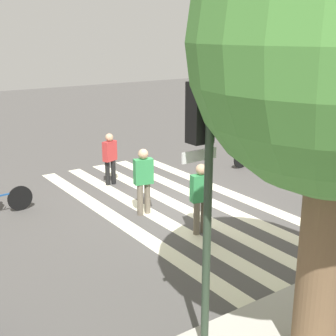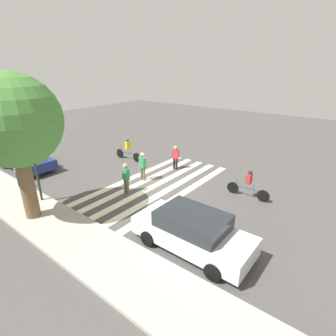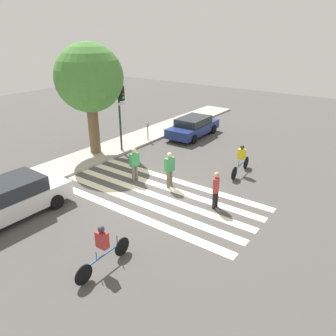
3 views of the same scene
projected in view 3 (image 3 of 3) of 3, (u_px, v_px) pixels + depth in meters
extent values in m
plane|color=#4C4947|center=(156.00, 196.00, 15.39)|extent=(60.00, 60.00, 0.00)
cube|color=#ADA89E|center=(70.00, 164.00, 18.75)|extent=(36.00, 2.50, 0.14)
cube|color=#F2EDCC|center=(128.00, 213.00, 13.96)|extent=(0.45, 10.00, 0.01)
cube|color=#F2EDCC|center=(143.00, 204.00, 14.68)|extent=(0.45, 10.00, 0.01)
cube|color=#F2EDCC|center=(156.00, 196.00, 15.39)|extent=(0.45, 10.00, 0.01)
cube|color=#F2EDCC|center=(168.00, 188.00, 16.11)|extent=(0.45, 10.00, 0.01)
cube|color=#F2EDCC|center=(179.00, 181.00, 16.82)|extent=(0.45, 10.00, 0.01)
cylinder|color=#283828|center=(120.00, 119.00, 20.02)|extent=(0.12, 0.12, 4.34)
cube|color=black|center=(121.00, 93.00, 19.30)|extent=(0.32, 0.26, 0.84)
cube|color=silver|center=(122.00, 104.00, 19.53)|extent=(0.60, 0.02, 0.16)
sphere|color=#590F0F|center=(123.00, 90.00, 19.12)|extent=(0.15, 0.15, 0.15)
sphere|color=#59470F|center=(123.00, 94.00, 19.21)|extent=(0.15, 0.15, 0.15)
sphere|color=#26D83F|center=(123.00, 98.00, 19.30)|extent=(0.15, 0.15, 0.15)
cylinder|color=#283828|center=(148.00, 134.00, 22.62)|extent=(0.06, 0.06, 1.04)
cylinder|color=gray|center=(148.00, 125.00, 22.37)|extent=(0.15, 0.15, 0.22)
sphere|color=gray|center=(148.00, 124.00, 22.33)|extent=(0.14, 0.14, 0.14)
cylinder|color=brown|center=(94.00, 129.00, 19.91)|extent=(0.64, 0.64, 3.17)
sphere|color=#478438|center=(89.00, 78.00, 18.71)|extent=(3.94, 3.94, 3.94)
cylinder|color=#6B6051|center=(133.00, 174.00, 16.67)|extent=(0.16, 0.16, 0.84)
cylinder|color=#6B6051|center=(136.00, 172.00, 16.83)|extent=(0.16, 0.16, 0.84)
cube|color=#338C4C|center=(134.00, 159.00, 16.45)|extent=(0.53, 0.32, 0.67)
sphere|color=tan|center=(134.00, 151.00, 16.27)|extent=(0.26, 0.26, 0.26)
cylinder|color=black|center=(214.00, 200.00, 14.14)|extent=(0.15, 0.15, 0.80)
cylinder|color=black|center=(216.00, 198.00, 14.30)|extent=(0.15, 0.15, 0.80)
cube|color=#B73333|center=(216.00, 184.00, 13.94)|extent=(0.51, 0.35, 0.64)
sphere|color=tan|center=(217.00, 175.00, 13.76)|extent=(0.25, 0.25, 0.25)
cylinder|color=#6B6051|center=(168.00, 180.00, 15.99)|extent=(0.16, 0.16, 0.87)
cylinder|color=#6B6051|center=(171.00, 178.00, 16.16)|extent=(0.16, 0.16, 0.87)
cube|color=#338C4C|center=(170.00, 164.00, 15.77)|extent=(0.54, 0.33, 0.69)
sphere|color=tan|center=(170.00, 155.00, 15.59)|extent=(0.27, 0.27, 0.27)
cylinder|color=black|center=(122.00, 247.00, 11.24)|extent=(0.67, 0.05, 0.67)
cylinder|color=black|center=(84.00, 275.00, 9.95)|extent=(0.67, 0.05, 0.67)
cube|color=#1E4C8C|center=(104.00, 255.00, 10.52)|extent=(1.46, 0.06, 0.04)
cylinder|color=#1E4C8C|center=(96.00, 256.00, 10.23)|extent=(0.03, 0.03, 0.32)
cylinder|color=#1E4C8C|center=(117.00, 240.00, 10.93)|extent=(0.03, 0.03, 0.40)
cube|color=#B73333|center=(102.00, 240.00, 10.29)|extent=(0.25, 0.40, 0.55)
sphere|color=#333338|center=(101.00, 229.00, 10.13)|extent=(0.22, 0.22, 0.22)
cylinder|color=black|center=(246.00, 163.00, 18.24)|extent=(0.70, 0.08, 0.70)
cylinder|color=black|center=(234.00, 173.00, 16.90)|extent=(0.70, 0.08, 0.70)
cube|color=#1E4C8C|center=(241.00, 165.00, 17.49)|extent=(1.47, 0.12, 0.04)
cylinder|color=#1E4C8C|center=(239.00, 164.00, 17.20)|extent=(0.03, 0.03, 0.32)
cylinder|color=#1E4C8C|center=(245.00, 157.00, 17.91)|extent=(0.03, 0.03, 0.40)
cube|color=yellow|center=(242.00, 154.00, 17.26)|extent=(0.26, 0.41, 0.55)
sphere|color=#333338|center=(242.00, 147.00, 17.10)|extent=(0.22, 0.22, 0.22)
cube|color=silver|center=(11.00, 202.00, 13.51)|extent=(4.79, 1.98, 0.73)
cube|color=#23282D|center=(8.00, 188.00, 13.25)|extent=(2.64, 1.81, 0.60)
cylinder|color=black|center=(32.00, 190.00, 15.24)|extent=(0.64, 0.21, 0.64)
cylinder|color=black|center=(57.00, 202.00, 14.20)|extent=(0.64, 0.21, 0.64)
cube|color=navy|center=(193.00, 128.00, 23.72)|extent=(4.70, 2.01, 0.64)
cube|color=#23282D|center=(193.00, 121.00, 23.49)|extent=(2.60, 1.80, 0.50)
cylinder|color=black|center=(192.00, 125.00, 25.39)|extent=(0.65, 0.22, 0.64)
cylinder|color=black|center=(213.00, 129.00, 24.43)|extent=(0.65, 0.22, 0.64)
cylinder|color=black|center=(171.00, 135.00, 23.21)|extent=(0.65, 0.22, 0.64)
cylinder|color=black|center=(194.00, 139.00, 22.24)|extent=(0.65, 0.22, 0.64)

